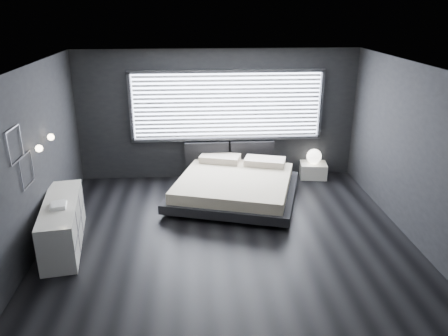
{
  "coord_description": "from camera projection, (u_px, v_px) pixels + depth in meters",
  "views": [
    {
      "loc": [
        -0.52,
        -6.44,
        3.67
      ],
      "look_at": [
        0.0,
        0.85,
        0.9
      ],
      "focal_mm": 35.0,
      "sensor_mm": 36.0,
      "label": 1
    }
  ],
  "objects": [
    {
      "name": "room",
      "position": [
        228.0,
        157.0,
        6.85
      ],
      "size": [
        6.04,
        6.0,
        2.8
      ],
      "color": "black",
      "rests_on": "ground"
    },
    {
      "name": "orb_lamp",
      "position": [
        314.0,
        156.0,
        9.64
      ],
      "size": [
        0.33,
        0.33,
        0.33
      ],
      "primitive_type": "sphere",
      "color": "white",
      "rests_on": "nightstand"
    },
    {
      "name": "dresser",
      "position": [
        63.0,
        224.0,
        6.96
      ],
      "size": [
        0.81,
        1.92,
        0.74
      ],
      "color": "white",
      "rests_on": "ground"
    },
    {
      "name": "window",
      "position": [
        227.0,
        106.0,
        9.3
      ],
      "size": [
        4.14,
        0.09,
        1.52
      ],
      "color": "white",
      "rests_on": "ground"
    },
    {
      "name": "wall_art_lower",
      "position": [
        27.0,
        170.0,
        6.37
      ],
      "size": [
        0.01,
        0.48,
        0.48
      ],
      "color": "#47474C",
      "rests_on": "ground"
    },
    {
      "name": "book_stack",
      "position": [
        58.0,
        205.0,
        6.67
      ],
      "size": [
        0.29,
        0.36,
        0.06
      ],
      "color": "white",
      "rests_on": "dresser"
    },
    {
      "name": "headboard",
      "position": [
        229.0,
        153.0,
        9.62
      ],
      "size": [
        1.96,
        0.16,
        0.52
      ],
      "color": "black",
      "rests_on": "ground"
    },
    {
      "name": "wall_art_upper",
      "position": [
        15.0,
        145.0,
        5.97
      ],
      "size": [
        0.01,
        0.48,
        0.48
      ],
      "color": "#47474C",
      "rests_on": "ground"
    },
    {
      "name": "bed",
      "position": [
        235.0,
        185.0,
        8.65
      ],
      "size": [
        2.91,
        2.83,
        0.61
      ],
      "color": "black",
      "rests_on": "ground"
    },
    {
      "name": "sconce_far",
      "position": [
        51.0,
        137.0,
        7.19
      ],
      "size": [
        0.18,
        0.11,
        0.11
      ],
      "color": "silver",
      "rests_on": "ground"
    },
    {
      "name": "nightstand",
      "position": [
        313.0,
        170.0,
        9.76
      ],
      "size": [
        0.63,
        0.55,
        0.33
      ],
      "primitive_type": "cube",
      "rotation": [
        0.0,
        0.0,
        -0.14
      ],
      "color": "white",
      "rests_on": "ground"
    },
    {
      "name": "sconce_near",
      "position": [
        39.0,
        148.0,
        6.63
      ],
      "size": [
        0.18,
        0.11,
        0.11
      ],
      "color": "silver",
      "rests_on": "ground"
    }
  ]
}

